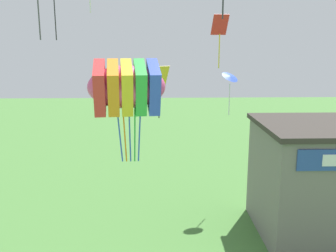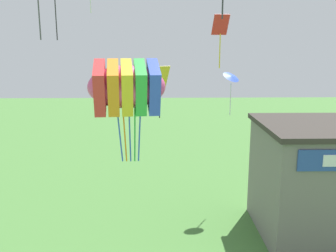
{
  "view_description": "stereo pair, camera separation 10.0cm",
  "coord_description": "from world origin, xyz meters",
  "px_view_note": "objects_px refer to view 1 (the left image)",
  "views": [
    {
      "loc": [
        -0.39,
        -5.82,
        9.27
      ],
      "look_at": [
        0.0,
        7.84,
        6.28
      ],
      "focal_mm": 40.0,
      "sensor_mm": 36.0,
      "label": 1
    },
    {
      "loc": [
        -0.29,
        -5.83,
        9.27
      ],
      "look_at": [
        0.0,
        7.84,
        6.28
      ],
      "focal_mm": 40.0,
      "sensor_mm": 36.0,
      "label": 2
    }
  ],
  "objects_px": {
    "kite_yellow_diamond": "(159,81)",
    "kite_red_diamond": "(220,30)",
    "kite_rainbow_parafoil": "(127,87)",
    "kite_blue_delta": "(230,78)"
  },
  "relations": [
    {
      "from": "kite_yellow_diamond",
      "to": "kite_red_diamond",
      "type": "xyz_separation_m",
      "value": [
        2.77,
        -0.03,
        2.3
      ]
    },
    {
      "from": "kite_yellow_diamond",
      "to": "kite_red_diamond",
      "type": "height_order",
      "value": "kite_red_diamond"
    },
    {
      "from": "kite_rainbow_parafoil",
      "to": "kite_yellow_diamond",
      "type": "relative_size",
      "value": 1.59
    },
    {
      "from": "kite_red_diamond",
      "to": "kite_blue_delta",
      "type": "distance_m",
      "value": 5.21
    },
    {
      "from": "kite_red_diamond",
      "to": "kite_blue_delta",
      "type": "relative_size",
      "value": 0.93
    },
    {
      "from": "kite_red_diamond",
      "to": "kite_blue_delta",
      "type": "bearing_deg",
      "value": 72.23
    },
    {
      "from": "kite_red_diamond",
      "to": "kite_yellow_diamond",
      "type": "bearing_deg",
      "value": 179.33
    },
    {
      "from": "kite_rainbow_parafoil",
      "to": "kite_red_diamond",
      "type": "distance_m",
      "value": 5.67
    },
    {
      "from": "kite_yellow_diamond",
      "to": "kite_blue_delta",
      "type": "height_order",
      "value": "kite_yellow_diamond"
    },
    {
      "from": "kite_yellow_diamond",
      "to": "kite_blue_delta",
      "type": "relative_size",
      "value": 0.95
    }
  ]
}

